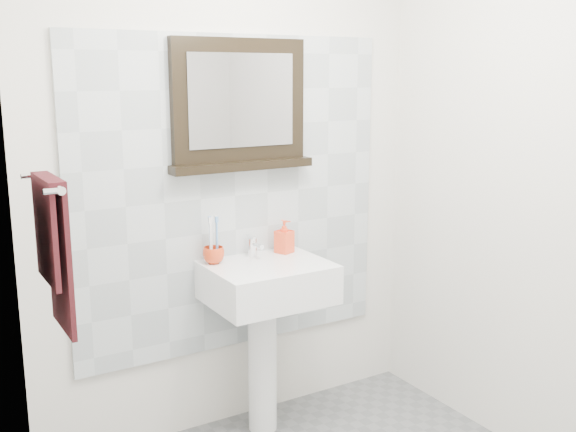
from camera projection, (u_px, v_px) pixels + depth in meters
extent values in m
cube|color=silver|center=(233.00, 174.00, 3.20)|extent=(2.00, 0.01, 2.50)
cube|color=silver|center=(78.00, 255.00, 1.78)|extent=(0.01, 2.20, 2.50)
cube|color=silver|center=(568.00, 190.00, 2.79)|extent=(0.01, 2.20, 2.50)
cube|color=#B2BCC1|center=(234.00, 195.00, 3.22)|extent=(1.60, 0.02, 1.50)
cylinder|color=white|center=(262.00, 364.00, 3.27)|extent=(0.14, 0.14, 0.68)
cube|color=white|center=(268.00, 282.00, 3.13)|extent=(0.55, 0.44, 0.18)
cylinder|color=silver|center=(270.00, 268.00, 3.10)|extent=(0.32, 0.32, 0.02)
cylinder|color=#4C4C4F|center=(270.00, 265.00, 3.10)|extent=(0.04, 0.04, 0.00)
cylinder|color=silver|center=(252.00, 247.00, 3.23)|extent=(0.04, 0.04, 0.09)
cylinder|color=silver|center=(257.00, 245.00, 3.19)|extent=(0.02, 0.10, 0.02)
cube|color=silver|center=(251.00, 236.00, 3.23)|extent=(0.02, 0.07, 0.01)
imported|color=red|center=(214.00, 255.00, 3.11)|extent=(0.12, 0.12, 0.08)
cylinder|color=white|center=(211.00, 242.00, 3.08)|extent=(0.01, 0.01, 0.19)
cube|color=white|center=(210.00, 220.00, 3.06)|extent=(0.01, 0.01, 0.03)
cylinder|color=#5D90D5|center=(217.00, 241.00, 3.10)|extent=(0.01, 0.01, 0.19)
cube|color=#5D90D5|center=(217.00, 219.00, 3.07)|extent=(0.01, 0.01, 0.03)
cylinder|color=white|center=(212.00, 241.00, 3.11)|extent=(0.01, 0.01, 0.19)
cube|color=white|center=(211.00, 219.00, 3.09)|extent=(0.01, 0.01, 0.03)
cylinder|color=#5D90D5|center=(210.00, 241.00, 3.10)|extent=(0.01, 0.01, 0.19)
cube|color=#5D90D5|center=(210.00, 219.00, 3.08)|extent=(0.01, 0.01, 0.03)
cylinder|color=white|center=(217.00, 240.00, 3.11)|extent=(0.01, 0.01, 0.19)
cube|color=white|center=(216.00, 219.00, 3.09)|extent=(0.01, 0.01, 0.03)
imported|color=red|center=(284.00, 236.00, 3.29)|extent=(0.10, 0.10, 0.16)
cube|color=black|center=(239.00, 100.00, 3.11)|extent=(0.67, 0.06, 0.56)
cube|color=#99999E|center=(242.00, 100.00, 3.09)|extent=(0.54, 0.01, 0.43)
cube|color=black|center=(242.00, 165.00, 3.15)|extent=(0.71, 0.11, 0.04)
cylinder|color=silver|center=(48.00, 182.00, 2.28)|extent=(0.03, 0.40, 0.03)
cylinder|color=silver|center=(51.00, 191.00, 2.11)|extent=(0.05, 0.02, 0.02)
cylinder|color=silver|center=(28.00, 176.00, 2.43)|extent=(0.05, 0.02, 0.02)
cube|color=black|center=(60.00, 258.00, 2.35)|extent=(0.02, 0.30, 0.52)
cube|color=black|center=(46.00, 235.00, 2.31)|extent=(0.02, 0.30, 0.34)
cube|color=black|center=(48.00, 181.00, 2.28)|extent=(0.06, 0.30, 0.03)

